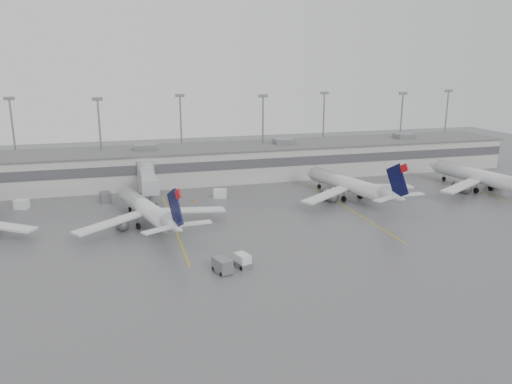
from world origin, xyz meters
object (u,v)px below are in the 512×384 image
object	(u,v)px
jet_mid_left	(148,210)
jet_mid_right	(351,185)
baggage_tug	(243,262)
jet_far_right	(483,177)

from	to	relation	value
jet_mid_left	jet_mid_right	distance (m)	43.25
jet_mid_right	baggage_tug	world-z (taller)	jet_mid_right
jet_mid_right	jet_far_right	world-z (taller)	jet_far_right
jet_far_right	baggage_tug	world-z (taller)	jet_far_right
jet_mid_left	baggage_tug	size ratio (longest dim) A/B	9.04
jet_mid_right	baggage_tug	bearing A→B (deg)	-150.85
jet_mid_left	jet_mid_right	size ratio (longest dim) A/B	0.95
jet_far_right	jet_mid_right	bearing A→B (deg)	168.33
jet_far_right	baggage_tug	xyz separation A→B (m)	(-62.97, -27.13, -2.61)
jet_mid_left	jet_mid_right	xyz separation A→B (m)	(42.74, 6.65, 0.14)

